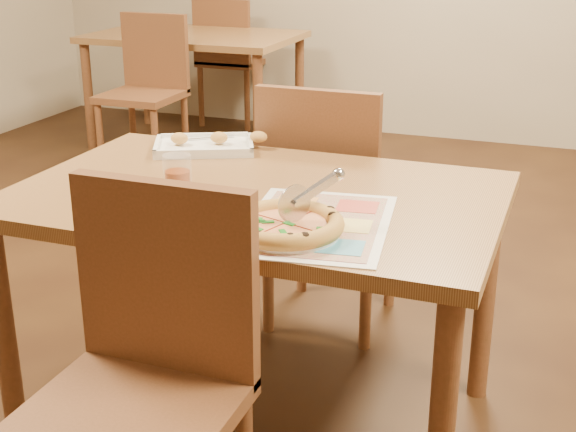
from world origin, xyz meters
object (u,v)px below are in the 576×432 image
(bg_chair_near, at_px, (149,73))
(pizza, at_px, (285,224))
(bg_chair_far, at_px, (227,47))
(menu, at_px, (317,224))
(bg_table, at_px, (195,47))
(chair_near, at_px, (148,345))
(dining_table, at_px, (257,220))
(plate, at_px, (288,234))
(glass_tumbler, at_px, (177,174))
(chair_far, at_px, (325,181))
(appetizer_tray, at_px, (207,145))
(pizza_cutter, at_px, (309,194))

(bg_chair_near, bearing_deg, pizza, -54.16)
(bg_chair_far, relative_size, menu, 0.98)
(bg_table, xyz_separation_m, pizza, (1.79, -3.08, 0.11))
(bg_table, bearing_deg, chair_near, -64.81)
(dining_table, height_order, chair_near, chair_near)
(plate, relative_size, glass_tumbler, 2.47)
(pizza, xyz_separation_m, glass_tumbler, (-0.39, 0.21, 0.02))
(chair_far, distance_m, plate, 0.92)
(chair_far, relative_size, plate, 1.97)
(chair_near, distance_m, glass_tumbler, 0.61)
(pizza, distance_m, menu, 0.10)
(plate, height_order, glass_tumbler, glass_tumbler)
(chair_far, bearing_deg, bg_chair_near, -44.94)
(chair_near, bearing_deg, bg_chair_far, 112.29)
(dining_table, height_order, plate, plate)
(bg_chair_far, xyz_separation_m, glass_tumbler, (1.40, -3.37, 0.20))
(bg_chair_far, height_order, appetizer_tray, bg_chair_far)
(bg_table, relative_size, plate, 5.46)
(chair_near, distance_m, chair_far, 1.20)
(dining_table, xyz_separation_m, chair_far, (-0.00, 0.60, -0.07))
(bg_table, relative_size, appetizer_tray, 3.52)
(chair_near, height_order, bg_table, chair_near)
(pizza_cutter, bearing_deg, menu, 27.11)
(dining_table, bearing_deg, pizza_cutter, -45.36)
(dining_table, xyz_separation_m, pizza, (0.19, -0.28, 0.11))
(bg_table, bearing_deg, pizza_cutter, -58.91)
(dining_table, relative_size, chair_near, 2.77)
(pizza_cutter, distance_m, glass_tumbler, 0.47)
(chair_near, xyz_separation_m, menu, (0.23, 0.42, 0.16))
(appetizer_tray, relative_size, glass_tumbler, 3.83)
(bg_chair_far, distance_m, menu, 3.94)
(dining_table, xyz_separation_m, chair_near, (0.00, -0.60, -0.07))
(dining_table, distance_m, glass_tumbler, 0.25)
(chair_near, bearing_deg, bg_table, 115.19)
(bg_chair_near, xyz_separation_m, bg_chair_far, (0.00, 1.10, 0.00))
(chair_near, height_order, bg_chair_far, same)
(glass_tumbler, bearing_deg, chair_near, -69.24)
(dining_table, bearing_deg, menu, -38.67)
(dining_table, height_order, pizza_cutter, pizza_cutter)
(pizza_cutter, height_order, glass_tumbler, pizza_cutter)
(bg_table, relative_size, pizza, 4.75)
(bg_chair_near, distance_m, plate, 3.07)
(bg_chair_far, bearing_deg, pizza, 116.54)
(dining_table, relative_size, bg_table, 1.00)
(appetizer_tray, height_order, glass_tumbler, glass_tumbler)
(bg_chair_far, relative_size, glass_tumbler, 4.87)
(bg_table, bearing_deg, chair_far, -53.95)
(pizza, bearing_deg, bg_table, 120.15)
(bg_chair_near, relative_size, pizza, 1.72)
(bg_table, distance_m, pizza, 3.56)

